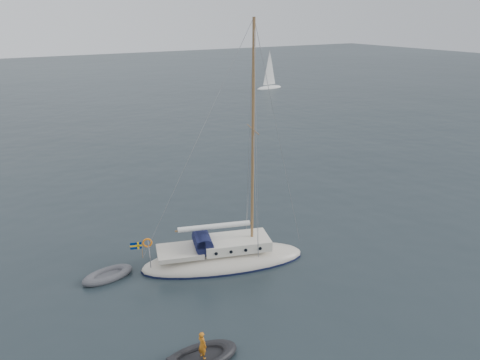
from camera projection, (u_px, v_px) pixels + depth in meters
ground at (270, 251)px, 29.19m from camera, size 300.00×300.00×0.00m
sailboat at (224, 247)px, 27.43m from camera, size 10.18×3.05×14.49m
dinghy at (108, 275)px, 26.17m from camera, size 2.94×1.33×0.42m
rib at (198, 358)px, 19.86m from camera, size 3.59×1.63×1.47m
distant_yacht_b at (269, 71)px, 90.09m from camera, size 6.02×3.21×7.97m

